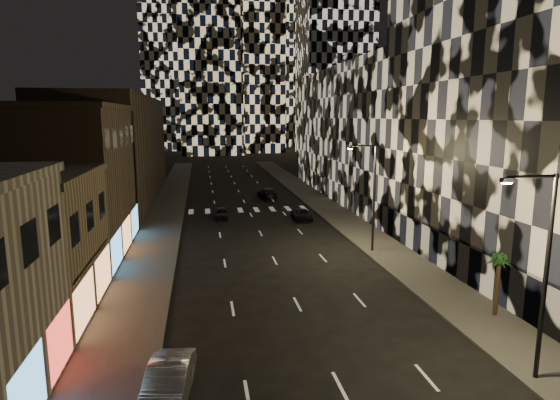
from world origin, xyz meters
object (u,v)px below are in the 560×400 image
object	(u,v)px
streetlight_near	(542,264)
car_silver_parked	(168,384)
palm_tree	(499,265)
streetlight_far	(372,190)
car_dark_rightlane	(302,215)
car_dark_midlane	(221,213)
car_dark_oncoming	(267,193)

from	to	relation	value
streetlight_near	car_silver_parked	bearing A→B (deg)	175.92
streetlight_near	palm_tree	size ratio (longest dim) A/B	2.47
streetlight_far	palm_tree	distance (m)	14.14
streetlight_far	car_dark_rightlane	size ratio (longest dim) A/B	2.15
streetlight_far	streetlight_near	bearing A→B (deg)	-90.00
car_dark_midlane	car_dark_oncoming	distance (m)	14.20
car_silver_parked	car_dark_midlane	bearing A→B (deg)	91.45
palm_tree	car_dark_oncoming	bearing A→B (deg)	100.02
car_dark_midlane	palm_tree	size ratio (longest dim) A/B	1.00
streetlight_near	streetlight_far	size ratio (longest dim) A/B	1.00
car_dark_rightlane	streetlight_near	bearing A→B (deg)	-82.98
streetlight_near	streetlight_far	distance (m)	20.00
streetlight_near	car_dark_rightlane	xyz separation A→B (m)	(-2.99, 33.36, -4.77)
car_dark_oncoming	streetlight_near	bearing A→B (deg)	88.73
streetlight_far	car_silver_parked	xyz separation A→B (m)	(-15.55, -18.89, -4.57)
car_dark_midlane	car_dark_oncoming	xyz separation A→B (m)	(7.00, 12.35, 0.10)
streetlight_near	car_dark_midlane	world-z (taller)	streetlight_near
car_dark_oncoming	palm_tree	xyz separation A→B (m)	(7.37, -41.69, 2.43)
streetlight_far	car_silver_parked	bearing A→B (deg)	-129.47
car_dark_rightlane	palm_tree	xyz separation A→B (m)	(5.50, -27.10, 2.57)
car_dark_oncoming	car_dark_rightlane	size ratio (longest dim) A/B	1.18
car_dark_midlane	car_dark_rightlane	distance (m)	9.14
car_silver_parked	palm_tree	size ratio (longest dim) A/B	1.30
streetlight_far	car_dark_rightlane	xyz separation A→B (m)	(-2.99, 13.36, -4.77)
car_dark_oncoming	car_dark_rightlane	world-z (taller)	car_dark_oncoming
streetlight_near	car_dark_midlane	size ratio (longest dim) A/B	2.48
streetlight_near	car_dark_rightlane	world-z (taller)	streetlight_near
car_silver_parked	car_dark_rightlane	size ratio (longest dim) A/B	1.13
car_silver_parked	palm_tree	world-z (taller)	palm_tree
car_dark_oncoming	palm_tree	bearing A→B (deg)	92.97
streetlight_near	streetlight_far	world-z (taller)	same
streetlight_far	car_dark_midlane	bearing A→B (deg)	127.24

